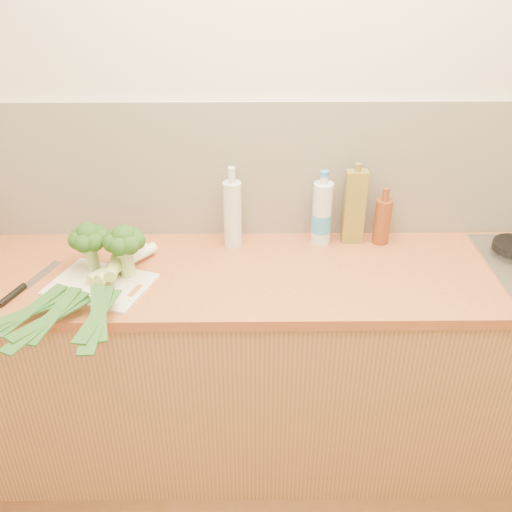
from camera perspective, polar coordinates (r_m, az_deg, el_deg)
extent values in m
plane|color=beige|center=(2.19, 3.34, 11.73)|extent=(3.50, 0.00, 3.50)
cube|color=silver|center=(2.23, 3.25, 8.49)|extent=(3.20, 0.02, 0.54)
cube|color=#BA7C4D|center=(2.38, 3.14, -11.06)|extent=(3.20, 0.60, 0.86)
cube|color=#B06134|center=(2.10, 3.49, -1.87)|extent=(3.20, 0.62, 0.04)
cube|color=white|center=(2.07, -15.27, -2.76)|extent=(0.40, 0.35, 0.01)
cylinder|color=#95B66A|center=(2.14, -16.03, -0.23)|extent=(0.04, 0.04, 0.09)
sphere|color=black|center=(2.09, -16.42, 2.09)|extent=(0.09, 0.09, 0.09)
sphere|color=black|center=(2.09, -15.29, 1.76)|extent=(0.07, 0.07, 0.07)
sphere|color=black|center=(2.12, -15.50, 2.17)|extent=(0.07, 0.07, 0.07)
sphere|color=black|center=(2.13, -16.34, 2.25)|extent=(0.07, 0.07, 0.07)
sphere|color=black|center=(2.12, -17.20, 1.96)|extent=(0.07, 0.07, 0.07)
sphere|color=black|center=(2.09, -17.43, 1.49)|extent=(0.07, 0.07, 0.07)
sphere|color=black|center=(2.07, -16.85, 1.21)|extent=(0.07, 0.07, 0.07)
sphere|color=black|center=(2.06, -15.89, 1.32)|extent=(0.07, 0.07, 0.07)
cylinder|color=#95B66A|center=(2.06, -12.75, -0.70)|extent=(0.05, 0.05, 0.10)
sphere|color=black|center=(2.01, -13.09, 1.87)|extent=(0.09, 0.09, 0.09)
sphere|color=black|center=(2.01, -11.90, 1.51)|extent=(0.07, 0.07, 0.07)
sphere|color=black|center=(2.04, -12.18, 1.95)|extent=(0.07, 0.07, 0.07)
sphere|color=black|center=(2.06, -13.08, 2.04)|extent=(0.07, 0.07, 0.07)
sphere|color=black|center=(2.04, -13.96, 1.73)|extent=(0.07, 0.07, 0.07)
sphere|color=black|center=(2.01, -14.16, 1.24)|extent=(0.07, 0.07, 0.07)
sphere|color=black|center=(1.99, -13.51, 0.94)|extent=(0.07, 0.07, 0.07)
sphere|color=black|center=(1.99, -12.49, 1.06)|extent=(0.07, 0.07, 0.07)
cylinder|color=white|center=(2.17, -11.47, 0.19)|extent=(0.12, 0.13, 0.04)
cylinder|color=#ACC663|center=(2.09, -14.46, -1.39)|extent=(0.14, 0.16, 0.04)
cube|color=#1F4C1B|center=(1.96, -21.72, -5.20)|extent=(0.26, 0.23, 0.02)
cube|color=#1F4C1B|center=(1.95, -22.22, -5.41)|extent=(0.25, 0.29, 0.01)
cube|color=#1F4C1B|center=(1.96, -21.50, -4.98)|extent=(0.17, 0.27, 0.02)
cylinder|color=white|center=(2.14, -12.07, 0.29)|extent=(0.09, 0.13, 0.04)
cylinder|color=#ACC663|center=(2.05, -14.18, -1.40)|extent=(0.10, 0.16, 0.04)
cube|color=#1F4C1B|center=(1.88, -19.75, -5.81)|extent=(0.21, 0.27, 0.02)
cube|color=#1F4C1B|center=(1.86, -20.17, -6.08)|extent=(0.19, 0.33, 0.01)
cube|color=#1F4C1B|center=(1.88, -19.57, -5.55)|extent=(0.11, 0.28, 0.02)
cylinder|color=white|center=(2.13, -13.58, 0.48)|extent=(0.04, 0.10, 0.04)
cylinder|color=#ACC663|center=(2.04, -14.06, -1.08)|extent=(0.05, 0.13, 0.04)
cube|color=#1F4C1B|center=(1.81, -15.51, -5.70)|extent=(0.09, 0.30, 0.02)
cube|color=#1F4C1B|center=(1.79, -15.64, -6.03)|extent=(0.06, 0.34, 0.01)
cube|color=#1F4C1B|center=(1.82, -15.47, -5.42)|extent=(0.11, 0.28, 0.02)
cube|color=silver|center=(2.20, -20.58, -1.72)|extent=(0.10, 0.19, 0.00)
cylinder|color=black|center=(2.10, -23.20, -3.61)|extent=(0.07, 0.12, 0.02)
cube|color=olive|center=(2.24, 9.79, 4.84)|extent=(0.08, 0.05, 0.30)
cylinder|color=olive|center=(2.18, 10.17, 8.73)|extent=(0.02, 0.02, 0.03)
cylinder|color=silver|center=(2.19, -2.36, 4.17)|extent=(0.07, 0.07, 0.26)
cylinder|color=silver|center=(2.12, -2.45, 8.09)|extent=(0.03, 0.03, 0.06)
cylinder|color=brown|center=(2.28, 12.51, 3.36)|extent=(0.06, 0.06, 0.18)
cylinder|color=brown|center=(2.23, 12.85, 6.02)|extent=(0.03, 0.03, 0.05)
cylinder|color=silver|center=(2.22, 6.60, 4.22)|extent=(0.08, 0.08, 0.25)
cylinder|color=silver|center=(2.16, 6.83, 7.58)|extent=(0.03, 0.03, 0.03)
cylinder|color=#3793CF|center=(2.24, 6.55, 3.36)|extent=(0.08, 0.08, 0.08)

